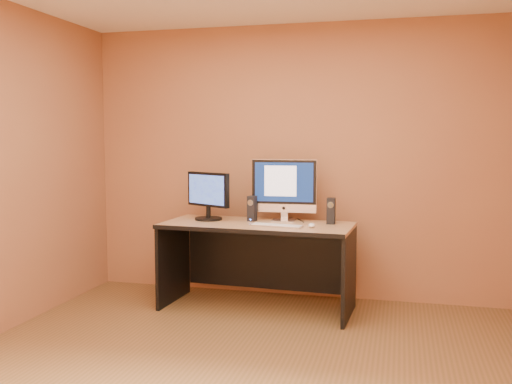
% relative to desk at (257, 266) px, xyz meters
% --- Properties ---
extents(floor, '(4.00, 4.00, 0.00)m').
position_rel_desk_xyz_m(floor, '(0.21, -1.45, -0.39)').
color(floor, brown).
rests_on(floor, ground).
extents(walls, '(4.00, 4.00, 2.60)m').
position_rel_desk_xyz_m(walls, '(0.21, -1.45, 0.91)').
color(walls, '#98613D').
rests_on(walls, ground).
extents(desk, '(1.71, 0.82, 0.77)m').
position_rel_desk_xyz_m(desk, '(0.00, 0.00, 0.00)').
color(desk, tan).
rests_on(desk, ground).
extents(imac, '(0.61, 0.25, 0.57)m').
position_rel_desk_xyz_m(imac, '(0.20, 0.20, 0.67)').
color(imac, silver).
rests_on(imac, desk).
extents(second_monitor, '(0.56, 0.45, 0.44)m').
position_rel_desk_xyz_m(second_monitor, '(-0.49, 0.10, 0.61)').
color(second_monitor, black).
rests_on(second_monitor, desk).
extents(speaker_left, '(0.08, 0.08, 0.23)m').
position_rel_desk_xyz_m(speaker_left, '(-0.08, 0.13, 0.50)').
color(speaker_left, black).
rests_on(speaker_left, desk).
extents(speaker_right, '(0.07, 0.08, 0.23)m').
position_rel_desk_xyz_m(speaker_right, '(0.64, 0.13, 0.50)').
color(speaker_right, black).
rests_on(speaker_right, desk).
extents(keyboard, '(0.46, 0.18, 0.02)m').
position_rel_desk_xyz_m(keyboard, '(0.20, -0.13, 0.40)').
color(keyboard, silver).
rests_on(keyboard, desk).
extents(mouse, '(0.08, 0.11, 0.04)m').
position_rel_desk_xyz_m(mouse, '(0.50, -0.10, 0.41)').
color(mouse, white).
rests_on(mouse, desk).
extents(cable_a, '(0.10, 0.21, 0.01)m').
position_rel_desk_xyz_m(cable_a, '(0.35, 0.26, 0.39)').
color(cable_a, black).
rests_on(cable_a, desk).
extents(cable_b, '(0.09, 0.17, 0.01)m').
position_rel_desk_xyz_m(cable_b, '(0.20, 0.33, 0.39)').
color(cable_b, black).
rests_on(cable_b, desk).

